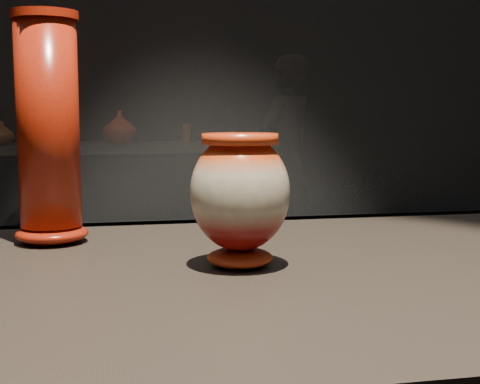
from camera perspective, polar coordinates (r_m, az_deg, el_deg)
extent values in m
cube|color=black|center=(5.91, -9.98, 11.62)|extent=(8.00, 3.20, 0.04)
cube|color=black|center=(0.93, -1.10, -8.30)|extent=(2.00, 0.80, 0.05)
ellipsoid|color=maroon|center=(0.96, 0.00, -5.61)|extent=(0.12, 0.12, 0.03)
ellipsoid|color=beige|center=(0.94, 0.00, -0.06)|extent=(0.18, 0.18, 0.17)
cylinder|color=#EF4B16|center=(0.93, 0.00, 4.56)|extent=(0.14, 0.14, 0.01)
ellipsoid|color=#B71E0C|center=(1.17, -15.74, -3.43)|extent=(0.13, 0.13, 0.03)
cylinder|color=#B71E0C|center=(1.15, -16.05, 5.58)|extent=(0.11, 0.11, 0.34)
cylinder|color=#B71E0C|center=(1.16, -16.35, 14.27)|extent=(0.12, 0.12, 0.01)
cube|color=black|center=(4.43, -12.21, 3.72)|extent=(2.00, 0.60, 0.05)
cube|color=black|center=(4.54, -1.28, -1.74)|extent=(0.08, 0.50, 0.85)
imported|color=#954215|center=(4.48, -19.64, 4.78)|extent=(0.19, 0.19, 0.15)
imported|color=maroon|center=(4.38, -10.23, 5.47)|extent=(0.27, 0.27, 0.22)
cylinder|color=#954215|center=(4.51, -4.60, 5.02)|extent=(0.06, 0.06, 0.12)
imported|color=black|center=(5.10, 3.87, 3.04)|extent=(0.67, 0.63, 1.53)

